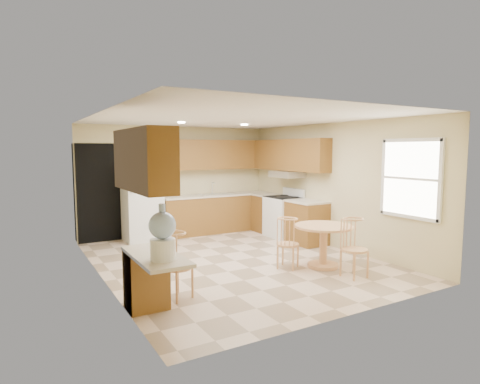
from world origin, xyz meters
TOP-DOWN VIEW (x-y plane):
  - floor at (0.00, 0.00)m, footprint 5.50×5.50m
  - ceiling at (0.00, 0.00)m, footprint 4.50×5.50m
  - wall_back at (0.00, 2.75)m, footprint 4.50×0.02m
  - wall_front at (0.00, -2.75)m, footprint 4.50×0.02m
  - wall_left at (-2.25, 0.00)m, footprint 0.02×5.50m
  - wall_right at (2.25, 0.00)m, footprint 0.02×5.50m
  - doorway at (-1.75, 2.73)m, footprint 0.90×0.02m
  - base_cab_back at (0.88, 2.45)m, footprint 2.75×0.60m
  - counter_back at (0.88, 2.45)m, footprint 2.75×0.63m
  - base_cab_right_a at (1.95, 1.85)m, footprint 0.60×0.59m
  - counter_right_a at (1.95, 1.85)m, footprint 0.63×0.59m
  - base_cab_right_b at (1.95, 0.40)m, footprint 0.60×0.80m
  - counter_right_b at (1.95, 0.40)m, footprint 0.63×0.80m
  - upper_cab_back at (0.88, 2.58)m, footprint 2.75×0.33m
  - upper_cab_right at (2.08, 1.21)m, footprint 0.33×2.42m
  - upper_cab_left at (-2.08, -1.60)m, footprint 0.33×1.40m
  - sink at (0.85, 2.45)m, footprint 0.78×0.44m
  - range_hood at (2.00, 1.18)m, footprint 0.50×0.76m
  - desk_pedestal at (-2.00, -1.32)m, footprint 0.48×0.42m
  - desk_top at (-2.00, -1.70)m, footprint 0.50×1.20m
  - window at (2.23, -1.85)m, footprint 0.06×1.12m
  - can_light_a at (-0.50, 1.20)m, footprint 0.14×0.14m
  - can_light_b at (0.90, 1.20)m, footprint 0.14×0.14m
  - refrigerator at (-0.95, 2.40)m, footprint 0.77×0.75m
  - stove at (1.92, 1.18)m, footprint 0.65×0.76m
  - dining_table at (1.10, -1.07)m, footprint 0.96×0.96m
  - chair_table_a at (0.55, -0.90)m, footprint 0.37×0.47m
  - chair_table_b at (1.15, -1.81)m, footprint 0.40×0.40m
  - chair_desk at (-1.55, -1.29)m, footprint 0.39×0.51m
  - water_crock at (-2.00, -1.96)m, footprint 0.30×0.30m

SIDE VIEW (x-z plane):
  - floor at x=0.00m, z-range 0.00..0.00m
  - desk_pedestal at x=-2.00m, z-range 0.00..0.72m
  - base_cab_back at x=0.88m, z-range 0.00..0.87m
  - base_cab_right_a at x=1.95m, z-range 0.00..0.87m
  - base_cab_right_b at x=1.95m, z-range 0.00..0.87m
  - dining_table at x=1.10m, z-range 0.11..0.82m
  - stove at x=1.92m, z-range -0.08..1.01m
  - chair_table_a at x=0.55m, z-range 0.09..0.93m
  - chair_desk at x=-1.55m, z-range 0.10..0.99m
  - chair_table_b at x=1.15m, z-range 0.10..1.01m
  - desk_top at x=-2.00m, z-range 0.73..0.77m
  - refrigerator at x=-0.95m, z-range 0.00..1.74m
  - counter_back at x=0.88m, z-range 0.87..0.91m
  - counter_right_a at x=1.95m, z-range 0.87..0.91m
  - counter_right_b at x=1.95m, z-range 0.87..0.91m
  - sink at x=0.85m, z-range 0.91..0.92m
  - water_crock at x=-2.00m, z-range 0.74..1.36m
  - doorway at x=-1.75m, z-range 0.00..2.10m
  - wall_back at x=0.00m, z-range 0.00..2.50m
  - wall_front at x=0.00m, z-range 0.00..2.50m
  - wall_left at x=-2.25m, z-range 0.00..2.50m
  - wall_right at x=2.25m, z-range 0.00..2.50m
  - range_hood at x=2.00m, z-range 1.35..1.49m
  - window at x=2.23m, z-range 0.85..2.15m
  - upper_cab_back at x=0.88m, z-range 1.50..2.20m
  - upper_cab_right at x=2.08m, z-range 1.50..2.20m
  - upper_cab_left at x=-2.08m, z-range 1.50..2.20m
  - can_light_a at x=-0.50m, z-range 2.48..2.49m
  - can_light_b at x=0.90m, z-range 2.48..2.49m
  - ceiling at x=0.00m, z-range 2.49..2.51m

